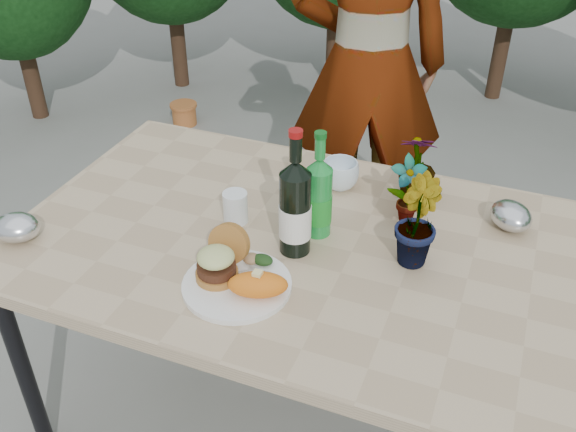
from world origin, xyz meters
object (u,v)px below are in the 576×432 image
at_px(wine_bottle, 295,209).
at_px(person, 368,66).
at_px(patio_table, 298,255).
at_px(dinner_plate, 237,285).

distance_m(wine_bottle, person, 1.06).
relative_size(patio_table, wine_bottle, 4.39).
relative_size(patio_table, dinner_plate, 5.71).
xyz_separation_m(wine_bottle, person, (-0.10, 1.05, -0.00)).
bearing_deg(person, patio_table, 74.73).
relative_size(patio_table, person, 0.91).
bearing_deg(patio_table, wine_bottle, -81.07).
bearing_deg(patio_table, dinner_plate, -106.08).
height_order(dinner_plate, wine_bottle, wine_bottle).
xyz_separation_m(patio_table, person, (-0.09, 1.01, 0.19)).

